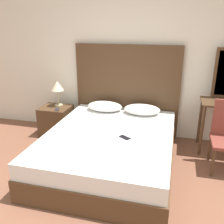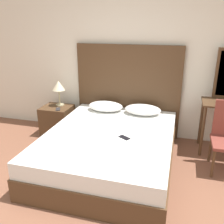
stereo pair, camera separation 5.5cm
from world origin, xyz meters
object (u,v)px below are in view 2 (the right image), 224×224
(bed, at_px, (110,149))
(phone_on_nightstand, at_px, (58,109))
(table_lamp, at_px, (59,87))
(nightstand, at_px, (57,120))
(phone_on_bed, at_px, (124,138))

(bed, relative_size, phone_on_nightstand, 12.76)
(bed, bearing_deg, table_lamp, 144.15)
(phone_on_nightstand, bearing_deg, nightstand, 128.89)
(table_lamp, bearing_deg, phone_on_nightstand, -72.02)
(table_lamp, distance_m, phone_on_nightstand, 0.39)
(bed, height_order, nightstand, nightstand)
(bed, bearing_deg, phone_on_nightstand, 149.83)
(table_lamp, bearing_deg, phone_on_bed, -34.58)
(phone_on_bed, bearing_deg, bed, 152.49)
(nightstand, height_order, phone_on_nightstand, phone_on_nightstand)
(bed, xyz_separation_m, phone_on_nightstand, (-1.09, 0.63, 0.26))
(nightstand, xyz_separation_m, phone_on_nightstand, (0.09, -0.11, 0.25))
(phone_on_bed, height_order, phone_on_nightstand, phone_on_nightstand)
(nightstand, bearing_deg, phone_on_nightstand, -51.11)
(phone_on_nightstand, bearing_deg, table_lamp, 107.98)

